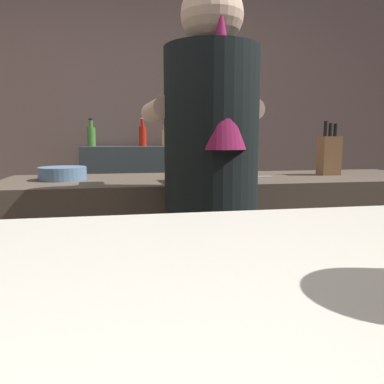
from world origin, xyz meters
name	(u,v)px	position (x,y,z in m)	size (l,w,h in m)	color
wall_back	(137,112)	(0.00, 2.20, 1.35)	(5.20, 0.10, 2.70)	brown
prep_counter	(223,268)	(0.35, 0.59, 0.47)	(2.10, 0.60, 0.93)	#4E4337
back_shelf	(140,210)	(0.00, 1.92, 0.53)	(0.92, 0.36, 1.06)	#313A3D
bartender	(211,184)	(0.17, 0.13, 0.96)	(0.44, 0.52, 1.66)	#352438
knife_block	(329,155)	(0.92, 0.61, 1.04)	(0.10, 0.08, 0.28)	brown
mixing_bowl	(63,173)	(-0.42, 0.62, 0.96)	(0.22, 0.22, 0.06)	slate
chefs_knife	(248,177)	(0.45, 0.54, 0.94)	(0.24, 0.03, 0.01)	silver
bottle_hot_sauce	(91,136)	(-0.38, 1.99, 1.14)	(0.07, 0.07, 0.22)	#427D32
bottle_vinegar	(143,135)	(0.03, 1.99, 1.15)	(0.06, 0.06, 0.23)	red
bottle_soy	(165,137)	(0.23, 2.02, 1.13)	(0.07, 0.07, 0.20)	#D2C77D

